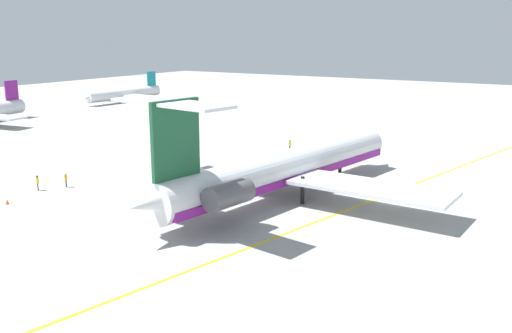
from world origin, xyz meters
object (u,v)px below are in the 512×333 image
object	(u,v)px
airliner_mid_right	(122,94)
ground_crew_near_nose	(66,178)
safety_cone_nose	(7,202)
main_jetliner	(280,169)
ground_crew_portside	(37,181)
ground_crew_near_tail	(290,144)

from	to	relation	value
airliner_mid_right	ground_crew_near_nose	distance (m)	85.99
ground_crew_near_nose	safety_cone_nose	xyz separation A→B (m)	(-8.00, -0.11, -0.84)
main_jetliner	ground_crew_portside	world-z (taller)	main_jetliner
airliner_mid_right	ground_crew_portside	distance (m)	87.02
ground_crew_near_nose	ground_crew_portside	world-z (taller)	ground_crew_portside
ground_crew_portside	ground_crew_near_tail	bearing A→B (deg)	15.45
airliner_mid_right	safety_cone_nose	size ratio (longest dim) A/B	46.20
main_jetliner	ground_crew_near_nose	world-z (taller)	main_jetliner
main_jetliner	ground_crew_near_tail	size ratio (longest dim) A/B	24.67
ground_crew_portside	safety_cone_nose	world-z (taller)	ground_crew_portside
airliner_mid_right	safety_cone_nose	distance (m)	92.30
ground_crew_near_tail	ground_crew_portside	bearing A→B (deg)	-74.83
main_jetliner	ground_crew_near_nose	distance (m)	25.95
ground_crew_near_tail	safety_cone_nose	distance (m)	42.95
ground_crew_near_nose	safety_cone_nose	distance (m)	8.05
ground_crew_near_nose	ground_crew_portside	bearing A→B (deg)	173.15
airliner_mid_right	ground_crew_near_tail	distance (m)	75.72
ground_crew_near_nose	ground_crew_near_tail	world-z (taller)	ground_crew_near_nose
safety_cone_nose	ground_crew_portside	bearing A→B (deg)	18.67
ground_crew_portside	safety_cone_nose	xyz separation A→B (m)	(-5.29, -1.79, -0.89)
safety_cone_nose	airliner_mid_right	bearing A→B (deg)	37.34
ground_crew_near_nose	ground_crew_near_tail	size ratio (longest dim) A/B	1.02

